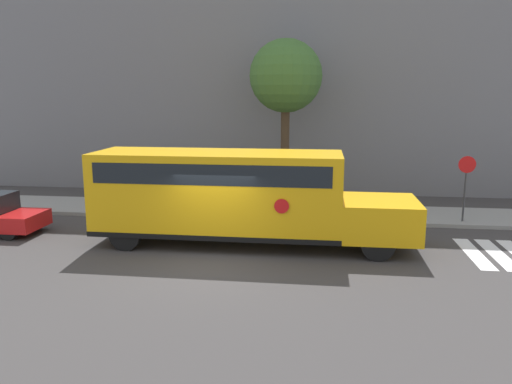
{
  "coord_description": "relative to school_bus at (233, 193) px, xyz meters",
  "views": [
    {
      "loc": [
        3.16,
        -13.65,
        4.85
      ],
      "look_at": [
        1.03,
        2.5,
        1.68
      ],
      "focal_mm": 35.0,
      "sensor_mm": 36.0,
      "label": 1
    }
  ],
  "objects": [
    {
      "name": "school_bus",
      "position": [
        0.0,
        0.0,
        0.0
      ],
      "size": [
        10.34,
        2.57,
        3.05
      ],
      "color": "#EAA80F",
      "rests_on": "ground"
    },
    {
      "name": "building_backdrop",
      "position": [
        -0.34,
        11.0,
        4.62
      ],
      "size": [
        32.0,
        4.0,
        12.7
      ],
      "color": "slate",
      "rests_on": "ground"
    },
    {
      "name": "ground_plane",
      "position": [
        -0.34,
        -2.0,
        -1.73
      ],
      "size": [
        60.0,
        60.0,
        0.0
      ],
      "primitive_type": "plane",
      "color": "#3A3838"
    },
    {
      "name": "tree_near_sidewalk",
      "position": [
        1.2,
        6.5,
        3.87
      ],
      "size": [
        3.17,
        3.17,
        7.25
      ],
      "color": "#423323",
      "rests_on": "ground"
    },
    {
      "name": "stop_sign",
      "position": [
        8.18,
        3.53,
        -0.02
      ],
      "size": [
        0.63,
        0.1,
        2.64
      ],
      "color": "#38383A",
      "rests_on": "ground"
    },
    {
      "name": "sidewalk_strip",
      "position": [
        -0.34,
        4.5,
        -1.65
      ],
      "size": [
        44.0,
        3.0,
        0.15
      ],
      "color": "gray",
      "rests_on": "ground"
    }
  ]
}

